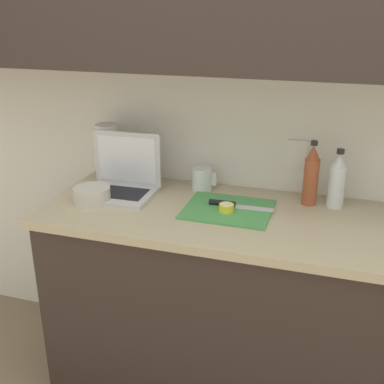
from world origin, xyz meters
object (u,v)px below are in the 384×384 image
Objects in this scene: cutting_board at (228,209)px; bottle_oil_tall at (311,176)px; lemon_half_cut at (226,208)px; bowl_white at (92,195)px; bottle_green_soda at (337,181)px; paper_towel_roll at (108,152)px; measuring_cup at (202,179)px; knife at (230,204)px; laptop at (122,180)px.

bottle_oil_tall reaches higher than cutting_board.
lemon_half_cut is 0.39× the size of bowl_white.
bottle_oil_tall reaches higher than bowl_white.
bottle_green_soda is 0.93× the size of paper_towel_roll.
paper_towel_roll is (-0.94, 0.03, 0.01)m from bottle_oil_tall.
cutting_board is 0.04m from lemon_half_cut.
lemon_half_cut is 0.68m from paper_towel_roll.
bowl_white is at bearing -144.64° from measuring_cup.
bottle_green_soda is 2.20× the size of measuring_cup.
bottle_oil_tall is at bearing 28.50° from cutting_board.
paper_towel_roll is (-1.04, 0.03, 0.02)m from bottle_green_soda.
knife reaches higher than cutting_board.
cutting_board is 3.11× the size of measuring_cup.
bottle_oil_tall is 0.48m from measuring_cup.
knife is 0.06m from lemon_half_cut.
cutting_board is 0.46m from bottle_green_soda.
paper_towel_roll is at bearing 102.36° from bowl_white.
measuring_cup is at bearing -0.71° from paper_towel_roll.
bottle_oil_tall reaches higher than bottle_green_soda.
laptop is at bearing -47.67° from paper_towel_roll.
knife is (0.50, -0.02, -0.05)m from laptop.
laptop is at bearing -156.25° from measuring_cup.
bottle_oil_tall is 1.76× the size of bowl_white.
paper_towel_roll reaches higher than laptop.
lemon_half_cut is 0.28m from measuring_cup.
bowl_white is at bearing -118.76° from laptop.
laptop is 2.79× the size of measuring_cup.
lemon_half_cut is at bearing -154.03° from bottle_green_soda.
lemon_half_cut is at bearing 5.98° from bowl_white.
bottle_green_soda reaches higher than bowl_white.
knife is 0.45m from bottle_green_soda.
lemon_half_cut is 0.22× the size of bottle_oil_tall.
lemon_half_cut is (0.49, -0.08, -0.04)m from laptop.
knife is at bearing 88.20° from lemon_half_cut.
bottle_green_soda is 0.91× the size of bottle_oil_tall.
lemon_half_cut is 0.47m from bottle_green_soda.
bottle_oil_tall is (0.31, 0.17, 0.12)m from cutting_board.
lemon_half_cut is at bearing -53.39° from measuring_cup.
measuring_cup is at bearing 22.52° from laptop.
knife is 4.44× the size of lemon_half_cut.
measuring_cup is (-0.58, 0.02, -0.06)m from bottle_green_soda.
knife is 1.73× the size of bowl_white.
cutting_board is at bearing -157.94° from bottle_green_soda.
bowl_white is at bearing -165.11° from bottle_green_soda.
knife is at bearing -160.93° from bottle_green_soda.
cutting_board is 1.41× the size of bottle_green_soda.
measuring_cup is (-0.17, 0.22, 0.03)m from lemon_half_cut.
cutting_board is at bearing -151.50° from bottle_oil_tall.
lemon_half_cut is 0.24× the size of bottle_green_soda.
laptop reaches higher than bottle_green_soda.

